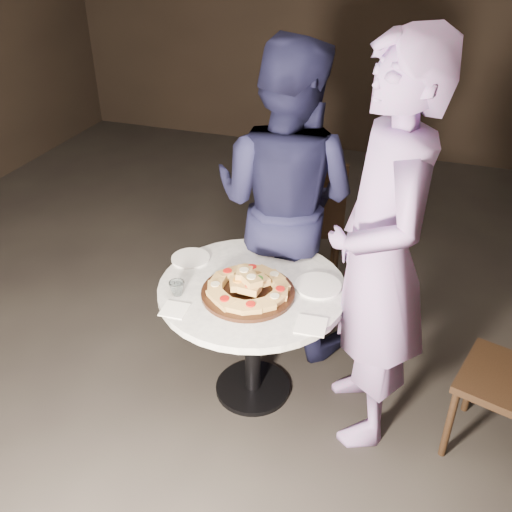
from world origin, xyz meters
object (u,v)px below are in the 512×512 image
Objects in this scene: diner_teal at (379,258)px; water_glass at (177,288)px; table at (253,307)px; diner_navy at (285,202)px; focaccia_pile at (248,286)px; serving_board at (248,293)px; chair_far at (308,215)px.

water_glass is at bearing -98.78° from diner_teal.
water_glass reaches higher than table.
diner_teal is at bearing 145.89° from diner_navy.
table is at bearing 99.62° from diner_navy.
diner_teal is (0.55, -0.52, 0.07)m from diner_navy.
diner_navy is at bearing 90.43° from table.
water_glass is at bearing 76.45° from diner_navy.
table is 3.02× the size of focaccia_pile.
focaccia_pile is at bearing -102.83° from diner_teal.
chair_far is (0.01, 1.05, -0.13)m from serving_board.
serving_board is at bearing -87.43° from table.
focaccia_pile is 0.31m from water_glass.
diner_navy is (-0.02, -0.46, 0.30)m from chair_far.
diner_teal is at bearing 7.75° from focaccia_pile.
focaccia_pile reaches higher than table.
chair_far is (0.01, 1.05, -0.17)m from focaccia_pile.
table is 0.15m from serving_board.
diner_teal is (0.84, 0.18, 0.22)m from water_glass.
diner_navy is (-0.01, 0.59, 0.13)m from focaccia_pile.
water_glass is at bearing 62.69° from chair_far.
chair_far reaches higher than serving_board.
water_glass is 0.88m from diner_teal.
focaccia_pile is 1.06m from chair_far.
diner_navy is 0.92× the size of diner_teal.
focaccia_pile is at bearing -87.44° from table.
serving_board is 0.46× the size of chair_far.
table is at bearing 92.57° from serving_board.
diner_teal is at bearing 106.23° from chair_far.
chair_far is 0.50× the size of diner_teal.
table is at bearing -110.04° from diner_teal.
chair_far is 0.55× the size of diner_navy.
serving_board is 0.60m from diner_teal.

